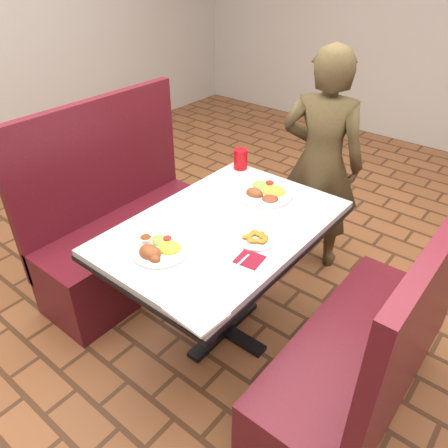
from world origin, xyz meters
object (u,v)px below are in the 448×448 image
at_px(booth_bench_right, 362,364).
at_px(red_tumbler, 241,159).
at_px(booth_bench_left, 127,236).
at_px(plantain_plate, 256,239).
at_px(near_dinner_plate, 159,247).
at_px(diner_person, 321,163).
at_px(far_dinner_plate, 266,191).
at_px(dining_table, 224,240).

distance_m(booth_bench_right, red_tumbler, 1.33).
bearing_deg(booth_bench_left, booth_bench_right, 0.00).
distance_m(plantain_plate, red_tumbler, 0.76).
bearing_deg(near_dinner_plate, red_tumbler, 104.28).
relative_size(diner_person, far_dinner_plate, 4.88).
height_order(plantain_plate, red_tumbler, red_tumbler).
bearing_deg(booth_bench_right, diner_person, 129.30).
height_order(dining_table, diner_person, diner_person).
height_order(booth_bench_left, red_tumbler, booth_bench_left).
bearing_deg(near_dinner_plate, diner_person, 85.72).
bearing_deg(booth_bench_right, red_tumbler, 153.86).
distance_m(diner_person, plantain_plate, 0.99).
xyz_separation_m(booth_bench_left, red_tumbler, (0.49, 0.55, 0.48)).
bearing_deg(plantain_plate, booth_bench_right, 1.64).
xyz_separation_m(booth_bench_right, plantain_plate, (-0.60, -0.02, 0.43)).
height_order(booth_bench_right, diner_person, diner_person).
xyz_separation_m(dining_table, near_dinner_plate, (-0.08, -0.36, 0.12)).
xyz_separation_m(far_dinner_plate, plantain_plate, (0.21, -0.38, -0.02)).
xyz_separation_m(diner_person, near_dinner_plate, (-0.10, -1.32, 0.05)).
distance_m(booth_bench_right, far_dinner_plate, 0.99).
bearing_deg(far_dinner_plate, near_dinner_plate, -95.98).
bearing_deg(booth_bench_left, far_dinner_plate, 24.89).
bearing_deg(near_dinner_plate, booth_bench_right, 22.36).
bearing_deg(booth_bench_left, dining_table, 0.00).
bearing_deg(far_dinner_plate, diner_person, 87.84).
xyz_separation_m(diner_person, red_tumbler, (-0.33, -0.41, 0.08)).
distance_m(booth_bench_left, far_dinner_plate, 0.98).
xyz_separation_m(dining_table, booth_bench_right, (0.80, 0.00, -0.32)).
height_order(diner_person, far_dinner_plate, diner_person).
bearing_deg(booth_bench_left, red_tumbler, 48.30).
height_order(near_dinner_plate, plantain_plate, near_dinner_plate).
xyz_separation_m(booth_bench_left, plantain_plate, (1.00, -0.02, 0.43)).
relative_size(diner_person, plantain_plate, 8.02).
distance_m(dining_table, booth_bench_right, 0.86).
bearing_deg(booth_bench_right, dining_table, 180.00).
distance_m(booth_bench_right, diner_person, 1.30).
height_order(booth_bench_right, near_dinner_plate, booth_bench_right).
relative_size(booth_bench_right, diner_person, 0.82).
bearing_deg(plantain_plate, dining_table, 175.21).
bearing_deg(near_dinner_plate, dining_table, 77.27).
distance_m(dining_table, red_tumbler, 0.65).
bearing_deg(far_dinner_plate, booth_bench_left, -155.11).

